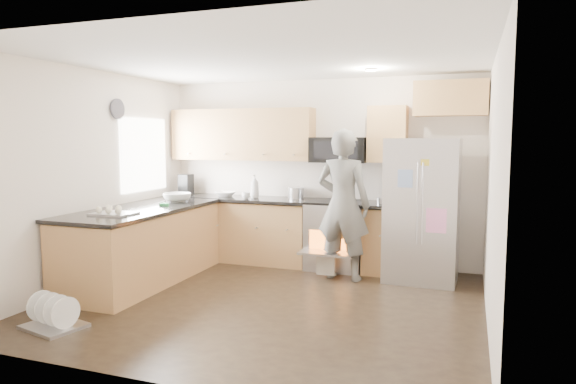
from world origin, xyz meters
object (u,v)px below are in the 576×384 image
at_px(stove_range, 336,219).
at_px(dish_rack, 54,319).
at_px(refrigerator, 422,210).
at_px(person, 343,205).

distance_m(stove_range, dish_rack, 3.69).
relative_size(refrigerator, person, 0.94).
xyz_separation_m(person, dish_rack, (-2.16, -2.58, -0.86)).
distance_m(refrigerator, dish_rack, 4.27).
xyz_separation_m(refrigerator, dish_rack, (-3.10, -2.83, -0.80)).
bearing_deg(dish_rack, stove_range, 57.59).
relative_size(stove_range, dish_rack, 2.93).
distance_m(stove_range, refrigerator, 1.19).
bearing_deg(person, dish_rack, 57.84).
height_order(refrigerator, dish_rack, refrigerator).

